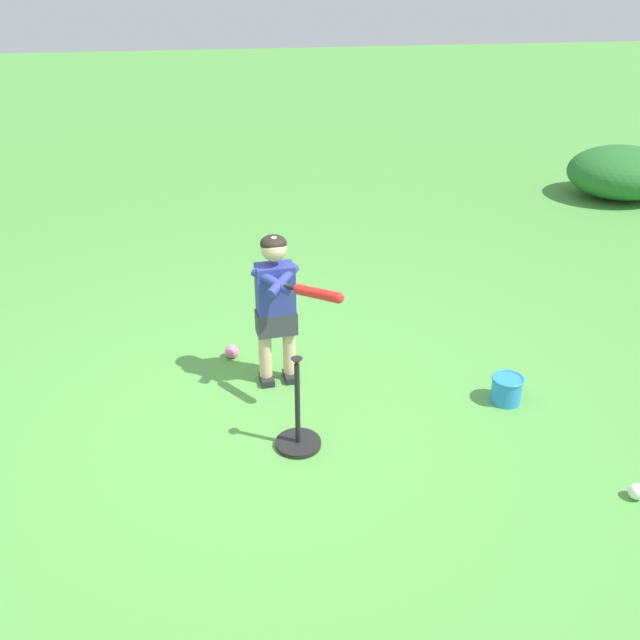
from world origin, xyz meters
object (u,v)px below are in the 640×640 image
at_px(play_ball_near_batter, 232,351).
at_px(play_ball_midfield, 637,491).
at_px(batting_tee, 298,431).
at_px(child_batter, 278,298).
at_px(toy_bucket, 507,389).

bearing_deg(play_ball_near_batter, play_ball_midfield, 48.46).
distance_m(play_ball_near_batter, batting_tee, 1.17).
xyz_separation_m(child_batter, toy_bucket, (0.49, 1.46, -0.55)).
height_order(play_ball_midfield, batting_tee, batting_tee).
height_order(child_batter, batting_tee, child_batter).
height_order(batting_tee, toy_bucket, batting_tee).
height_order(child_batter, toy_bucket, child_batter).
bearing_deg(batting_tee, play_ball_near_batter, -162.75).
bearing_deg(play_ball_midfield, toy_bucket, -161.38).
relative_size(child_batter, toy_bucket, 5.00).
relative_size(batting_tee, toy_bucket, 2.87).
bearing_deg(batting_tee, child_batter, -177.87).
relative_size(child_batter, batting_tee, 1.74).
xyz_separation_m(batting_tee, toy_bucket, (-0.24, 1.44, -0.01)).
distance_m(play_ball_midfield, play_ball_near_batter, 2.84).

